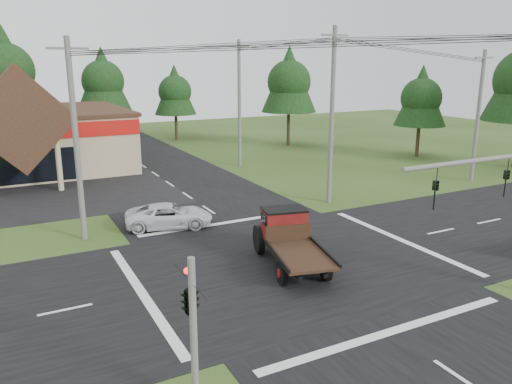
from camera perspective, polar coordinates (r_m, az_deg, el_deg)
ground at (r=23.89m, az=3.74°, el=-8.17°), size 120.00×120.00×0.00m
road_ns at (r=23.89m, az=3.74°, el=-8.14°), size 12.00×120.00×0.02m
road_ew at (r=23.89m, az=3.74°, el=-8.14°), size 120.00×12.00×0.02m
traffic_signal_corner at (r=13.42m, az=-7.58°, el=-10.65°), size 0.53×2.48×4.40m
utility_pole_nw at (r=27.30m, az=-19.89°, el=5.63°), size 2.00×0.30×10.50m
utility_pole_ne at (r=33.32m, az=8.65°, el=8.66°), size 2.00×0.30×11.50m
utility_pole_far at (r=43.09m, az=24.04°, el=8.01°), size 2.00×0.30×10.20m
utility_pole_n at (r=45.36m, az=-1.92°, el=10.14°), size 2.00×0.30×11.20m
tree_row_c at (r=59.83m, az=-26.69°, el=12.58°), size 7.28×7.28×13.13m
tree_row_d at (r=61.91m, az=-17.12°, el=12.22°), size 6.16×6.16×11.11m
tree_row_e at (r=62.04m, az=-9.26°, el=11.42°), size 5.04×5.04×9.09m
tree_side_ne at (r=57.06m, az=3.81°, el=12.67°), size 6.16×6.16×11.11m
tree_side_e_near at (r=52.64m, az=18.38°, el=10.36°), size 5.04×5.04×9.09m
antique_flatbed_truck at (r=23.08m, az=4.10°, el=-5.62°), size 3.65×6.43×2.54m
white_pickup at (r=29.16m, az=-9.90°, el=-2.68°), size 5.38×3.55×1.38m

